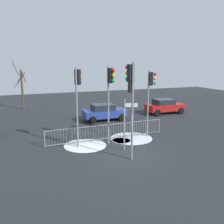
# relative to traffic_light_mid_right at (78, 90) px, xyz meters

# --- Properties ---
(ground_plane) EXTENTS (60.00, 60.00, 0.00)m
(ground_plane) POSITION_rel_traffic_light_mid_right_xyz_m (2.08, -2.50, -3.53)
(ground_plane) COLOR #26282D
(traffic_light_mid_right) EXTENTS (0.48, 0.46, 4.82)m
(traffic_light_mid_right) POSITION_rel_traffic_light_mid_right_xyz_m (0.00, 0.00, 0.00)
(traffic_light_mid_right) COLOR slate
(traffic_light_mid_right) RESTS_ON ground
(traffic_light_rear_left) EXTENTS (0.35, 0.56, 4.16)m
(traffic_light_rear_left) POSITION_rel_traffic_light_mid_right_xyz_m (3.70, 0.41, -0.47)
(traffic_light_rear_left) COLOR slate
(traffic_light_rear_left) RESTS_ON ground
(traffic_light_mid_left) EXTENTS (0.41, 0.52, 4.89)m
(traffic_light_mid_left) POSITION_rel_traffic_light_mid_right_xyz_m (1.93, -0.30, 0.05)
(traffic_light_mid_left) COLOR slate
(traffic_light_mid_left) RESTS_ON ground
(traffic_light_foreground_left) EXTENTS (0.38, 0.54, 5.13)m
(traffic_light_foreground_left) POSITION_rel_traffic_light_mid_right_xyz_m (2.06, -2.95, 0.22)
(traffic_light_foreground_left) COLOR slate
(traffic_light_foreground_left) RESTS_ON ground
(traffic_light_rear_right) EXTENTS (0.54, 0.39, 4.58)m
(traffic_light_rear_right) POSITION_rel_traffic_light_mid_right_xyz_m (5.10, 0.30, -0.17)
(traffic_light_rear_right) COLOR slate
(traffic_light_rear_right) RESTS_ON ground
(direction_sign_post) EXTENTS (0.74, 0.34, 3.08)m
(direction_sign_post) POSITION_rel_traffic_light_mid_right_xyz_m (2.37, -1.67, -1.80)
(direction_sign_post) COLOR slate
(direction_sign_post) RESTS_ON ground
(pedestrian_guard_railing) EXTENTS (8.26, 0.31, 1.07)m
(pedestrian_guard_railing) POSITION_rel_traffic_light_mid_right_xyz_m (2.08, 0.61, -2.97)
(pedestrian_guard_railing) COLOR slate
(pedestrian_guard_railing) RESTS_ON ground
(car_red_mid) EXTENTS (3.80, 1.92, 1.47)m
(car_red_mid) POSITION_rel_traffic_light_mid_right_xyz_m (10.44, 6.60, -2.76)
(car_red_mid) COLOR maroon
(car_red_mid) RESTS_ON ground
(car_blue_trailing) EXTENTS (3.82, 1.96, 1.47)m
(car_blue_trailing) POSITION_rel_traffic_light_mid_right_xyz_m (3.76, 5.98, -2.76)
(car_blue_trailing) COLOR navy
(car_blue_trailing) RESTS_ON ground
(bare_tree_left) EXTENTS (1.32, 1.70, 5.21)m
(bare_tree_left) POSITION_rel_traffic_light_mid_right_xyz_m (-2.79, 14.18, -1.14)
(bare_tree_left) COLOR #473828
(bare_tree_left) RESTS_ON ground
(snow_patch_kerb) EXTENTS (1.24, 1.24, 0.01)m
(snow_patch_kerb) POSITION_rel_traffic_light_mid_right_xyz_m (2.88, 0.10, -3.52)
(snow_patch_kerb) COLOR white
(snow_patch_kerb) RESTS_ON ground
(snow_patch_island) EXTENTS (2.88, 2.88, 0.01)m
(snow_patch_island) POSITION_rel_traffic_light_mid_right_xyz_m (3.73, 0.34, -3.52)
(snow_patch_island) COLOR silver
(snow_patch_island) RESTS_ON ground
(snow_patch_verge) EXTENTS (2.65, 2.65, 0.01)m
(snow_patch_verge) POSITION_rel_traffic_light_mid_right_xyz_m (0.39, 0.05, -3.52)
(snow_patch_verge) COLOR white
(snow_patch_verge) RESTS_ON ground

